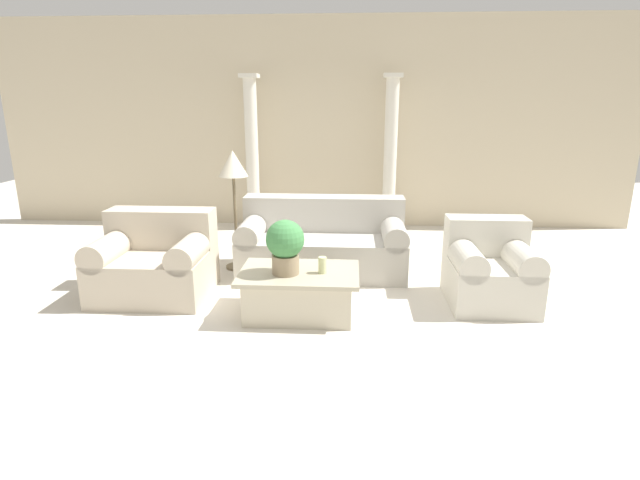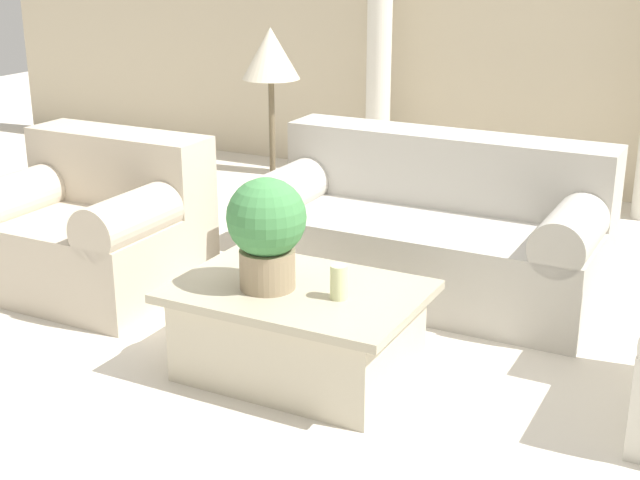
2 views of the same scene
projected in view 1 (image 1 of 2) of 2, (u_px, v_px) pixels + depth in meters
ground_plane at (289, 300)px, 5.09m from camera, size 16.00×16.00×0.00m
wall_back at (313, 124)px, 7.80m from camera, size 10.00×0.06×3.20m
sofa_long at (323, 242)px, 5.88m from camera, size 1.91×0.93×0.85m
loveseat at (156, 260)px, 5.17m from camera, size 1.12×0.93×0.85m
coffee_table at (300, 292)px, 4.70m from camera, size 1.11×0.77×0.43m
potted_plant at (285, 244)px, 4.51m from camera, size 0.35×0.35×0.50m
pillar_candle at (322, 265)px, 4.58m from camera, size 0.08×0.08×0.15m
floor_lamp at (233, 172)px, 5.75m from camera, size 0.34×0.34×1.41m
column_left at (252, 152)px, 7.61m from camera, size 0.27×0.27×2.34m
column_right at (390, 153)px, 7.48m from camera, size 0.27×0.27×2.34m
armchair at (489, 268)px, 4.96m from camera, size 0.80×0.87×0.82m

